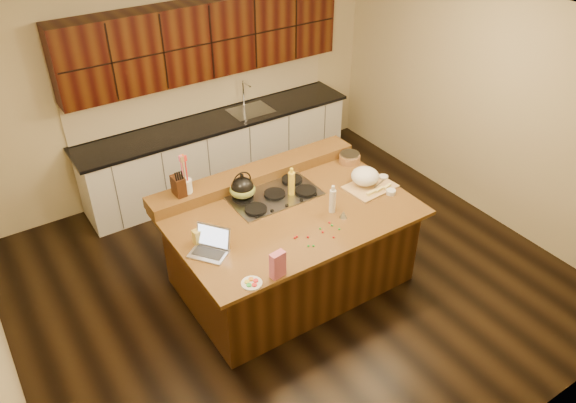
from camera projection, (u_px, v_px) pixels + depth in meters
room at (291, 174)px, 5.32m from camera, size 5.52×5.02×2.72m
island at (291, 246)px, 5.82m from camera, size 2.40×1.60×0.92m
back_ledge at (255, 174)px, 6.01m from camera, size 2.40×0.30×0.12m
cooktop at (275, 195)px, 5.76m from camera, size 0.92×0.52×0.05m
back_counter at (215, 115)px, 7.19m from camera, size 3.70×0.66×2.40m
kettle at (242, 187)px, 5.64m from camera, size 0.26×0.26×0.21m
green_bowl at (243, 190)px, 5.65m from camera, size 0.35×0.35×0.15m
laptop at (211, 246)px, 5.01m from camera, size 0.40×0.42×0.23m
oil_bottle at (291, 184)px, 5.71m from camera, size 0.08×0.08×0.27m
vinegar_bottle at (332, 201)px, 5.48m from camera, size 0.08×0.08×0.25m
wooden_tray at (366, 179)px, 5.88m from camera, size 0.54×0.43×0.21m
ramekin_a at (391, 192)px, 5.80m from camera, size 0.10×0.10×0.04m
ramekin_b at (358, 172)px, 6.12m from camera, size 0.11×0.11×0.04m
ramekin_c at (383, 178)px, 6.02m from camera, size 0.12×0.12×0.04m
strainer_bowl at (350, 158)px, 6.32m from camera, size 0.29×0.29×0.09m
kitchen_timer at (343, 214)px, 5.45m from camera, size 0.09×0.09×0.07m
pink_bag at (278, 265)px, 4.70m from camera, size 0.14×0.09×0.25m
candy_plate at (252, 283)px, 4.68m from camera, size 0.19×0.19×0.01m
package_box at (199, 236)px, 5.10m from camera, size 0.11×0.08×0.14m
utensil_crock at (186, 186)px, 5.58m from camera, size 0.15×0.15×0.14m
knife_block at (179, 186)px, 5.53m from camera, size 0.11×0.17×0.20m
gumdrop_0 at (308, 237)px, 5.20m from camera, size 0.02×0.02×0.02m
gumdrop_1 at (308, 246)px, 5.09m from camera, size 0.02×0.02×0.02m
gumdrop_2 at (329, 223)px, 5.38m from camera, size 0.02×0.02×0.02m
gumdrop_3 at (339, 229)px, 5.29m from camera, size 0.02×0.02×0.02m
gumdrop_4 at (295, 238)px, 5.19m from camera, size 0.02×0.02×0.02m
gumdrop_5 at (313, 246)px, 5.09m from camera, size 0.02×0.02×0.02m
gumdrop_6 at (297, 236)px, 5.20m from camera, size 0.02×0.02×0.02m
gumdrop_7 at (332, 225)px, 5.34m from camera, size 0.02×0.02×0.02m
gumdrop_8 at (334, 237)px, 5.19m from camera, size 0.02×0.02×0.02m
gumdrop_9 at (320, 229)px, 5.30m from camera, size 0.02×0.02×0.02m
gumdrop_10 at (323, 232)px, 5.26m from camera, size 0.02×0.02×0.02m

